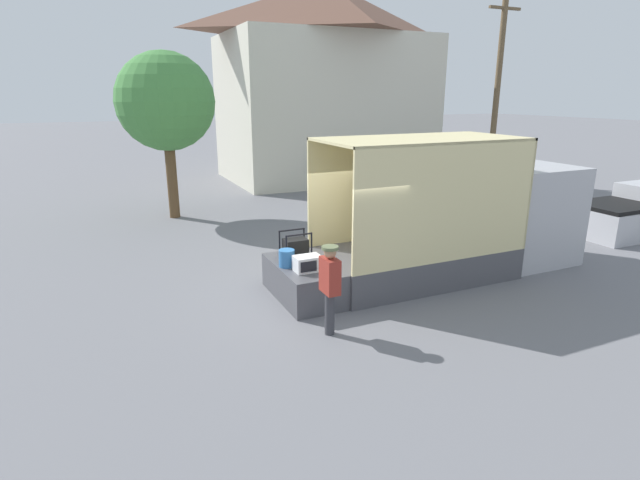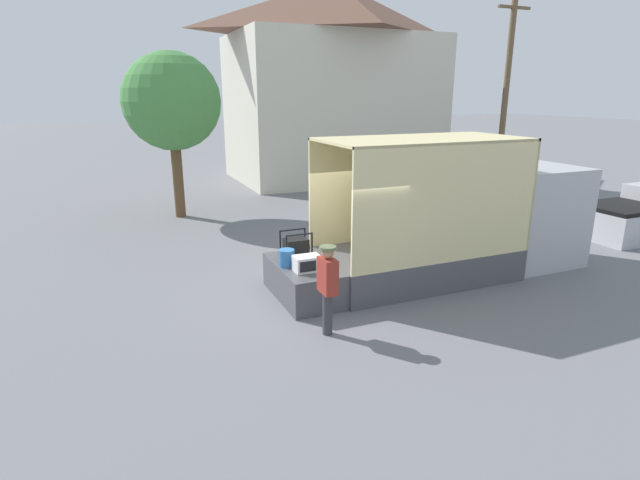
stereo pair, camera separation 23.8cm
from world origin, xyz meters
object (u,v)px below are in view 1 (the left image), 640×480
at_px(street_tree, 166,102).
at_px(box_truck, 477,227).
at_px(microwave, 308,263).
at_px(orange_bucket, 287,258).
at_px(portable_generator, 296,248).
at_px(worker_person, 330,281).
at_px(utility_pole, 497,89).

bearing_deg(street_tree, box_truck, -54.94).
distance_m(microwave, street_tree, 9.67).
relative_size(box_truck, orange_bucket, 18.55).
distance_m(box_truck, microwave, 4.78).
height_order(portable_generator, street_tree, street_tree).
height_order(microwave, worker_person, worker_person).
height_order(microwave, orange_bucket, orange_bucket).
xyz_separation_m(portable_generator, orange_bucket, (-0.39, -0.45, -0.05)).
bearing_deg(worker_person, utility_pole, 39.02).
xyz_separation_m(box_truck, portable_generator, (-4.65, 0.45, -0.07)).
bearing_deg(microwave, street_tree, 98.19).
relative_size(box_truck, microwave, 12.39).
xyz_separation_m(microwave, utility_pole, (14.22, 10.27, 3.55)).
bearing_deg(box_truck, worker_person, -159.77).
height_order(box_truck, microwave, box_truck).
distance_m(worker_person, street_tree, 10.92).
distance_m(microwave, utility_pole, 17.90).
height_order(orange_bucket, worker_person, worker_person).
distance_m(portable_generator, utility_pole, 17.31).
height_order(box_truck, utility_pole, utility_pole).
bearing_deg(microwave, box_truck, 5.19).
height_order(orange_bucket, utility_pole, utility_pole).
bearing_deg(worker_person, orange_bucket, 94.38).
relative_size(microwave, utility_pole, 0.06).
distance_m(portable_generator, worker_person, 2.27).
relative_size(box_truck, worker_person, 4.01).
xyz_separation_m(box_truck, utility_pole, (9.46, 9.84, 3.41)).
relative_size(box_truck, portable_generator, 10.88).
bearing_deg(utility_pole, microwave, -144.17).
xyz_separation_m(portable_generator, utility_pole, (14.12, 9.39, 3.48)).
xyz_separation_m(box_truck, street_tree, (-6.07, 8.64, 2.92)).
bearing_deg(portable_generator, box_truck, -5.53).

